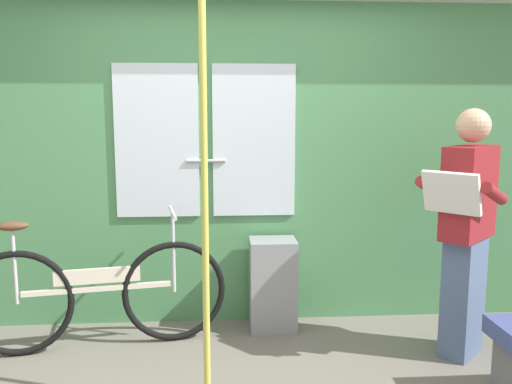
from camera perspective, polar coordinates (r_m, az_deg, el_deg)
The scene contains 5 objects.
train_door_wall at distance 3.99m, azimuth -2.49°, elevation 3.75°, with size 5.43×0.28×2.39m.
bicycle_near_door at distance 3.80m, azimuth -16.45°, elevation -10.30°, with size 1.70×0.47×0.92m.
passenger_reading_newspaper at distance 3.68m, azimuth 21.34°, elevation -3.63°, with size 0.60×0.59×1.60m.
trash_bin_by_wall at distance 3.98m, azimuth 1.78°, elevation -9.72°, with size 0.33×0.28×0.67m, color gray.
handrail_pole at distance 2.73m, azimuth -5.45°, elevation -0.06°, with size 0.04×0.04×2.35m, color #C6C14C.
Camera 1 is at (-0.11, -2.80, 1.59)m, focal length 37.87 mm.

